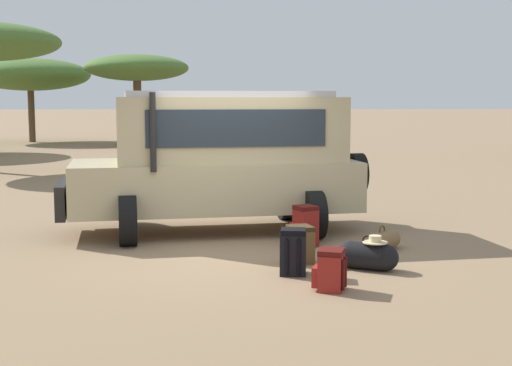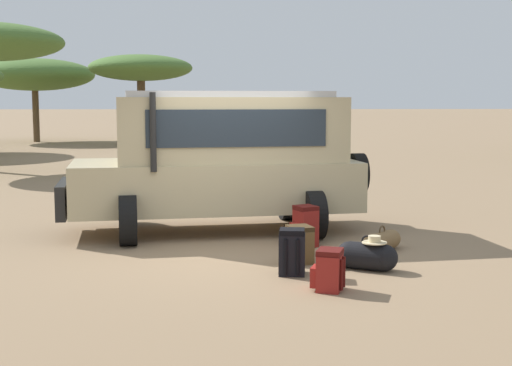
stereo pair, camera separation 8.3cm
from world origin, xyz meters
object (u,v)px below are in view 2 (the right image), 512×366
at_px(backpack_beside_front_wheel, 299,245).
at_px(acacia_tree_right_mid, 141,68).
at_px(safari_vehicle, 222,158).
at_px(backpack_near_rear_wheel, 329,270).
at_px(backpack_cluster_center, 305,227).
at_px(duffel_bag_low_black_case, 367,256).
at_px(duffel_bag_soft_canvas, 382,241).
at_px(backpack_outermost, 292,252).
at_px(acacia_tree_left_mid, 34,75).

height_order(backpack_beside_front_wheel, acacia_tree_right_mid, acacia_tree_right_mid).
bearing_deg(safari_vehicle, backpack_near_rear_wheel, -72.79).
distance_m(backpack_beside_front_wheel, acacia_tree_right_mid, 27.05).
bearing_deg(backpack_cluster_center, backpack_near_rear_wheel, -91.04).
distance_m(safari_vehicle, backpack_near_rear_wheel, 4.33).
distance_m(duffel_bag_low_black_case, duffel_bag_soft_canvas, 1.27).
bearing_deg(backpack_outermost, duffel_bag_low_black_case, 11.51).
xyz_separation_m(backpack_outermost, duffel_bag_low_black_case, (1.05, 0.21, -0.11)).
bearing_deg(backpack_outermost, backpack_cluster_center, 77.41).
relative_size(safari_vehicle, backpack_outermost, 8.90).
distance_m(backpack_outermost, acacia_tree_left_mid, 32.36).
height_order(backpack_outermost, acacia_tree_left_mid, acacia_tree_left_mid).
distance_m(backpack_near_rear_wheel, duffel_bag_soft_canvas, 2.49).
relative_size(backpack_beside_front_wheel, duffel_bag_soft_canvas, 0.75).
bearing_deg(backpack_outermost, backpack_near_rear_wheel, -66.11).
bearing_deg(safari_vehicle, acacia_tree_left_mid, 109.78).
xyz_separation_m(backpack_outermost, acacia_tree_right_mid, (-4.62, 27.06, 3.54)).
bearing_deg(safari_vehicle, backpack_outermost, -74.56).
height_order(backpack_cluster_center, acacia_tree_right_mid, acacia_tree_right_mid).
height_order(backpack_outermost, acacia_tree_right_mid, acacia_tree_right_mid).
xyz_separation_m(backpack_cluster_center, acacia_tree_left_mid, (-11.06, 28.56, 3.31)).
bearing_deg(backpack_cluster_center, duffel_bag_low_black_case, -68.02).
relative_size(backpack_cluster_center, duffel_bag_soft_canvas, 0.91).
bearing_deg(backpack_outermost, safari_vehicle, 105.44).
bearing_deg(duffel_bag_low_black_case, duffel_bag_soft_canvas, 67.55).
xyz_separation_m(safari_vehicle, duffel_bag_soft_canvas, (2.42, -1.82, -1.15)).
bearing_deg(acacia_tree_right_mid, backpack_beside_front_wheel, -79.71).
xyz_separation_m(backpack_cluster_center, duffel_bag_soft_canvas, (1.13, -0.43, -0.17)).
xyz_separation_m(backpack_near_rear_wheel, duffel_bag_low_black_case, (0.69, 1.02, -0.05)).
distance_m(duffel_bag_soft_canvas, acacia_tree_right_mid, 26.66).
height_order(backpack_outermost, duffel_bag_soft_canvas, backpack_outermost).
bearing_deg(acacia_tree_right_mid, backpack_near_rear_wheel, -79.88).
bearing_deg(acacia_tree_right_mid, backpack_outermost, -80.32).
relative_size(backpack_cluster_center, backpack_outermost, 1.05).
xyz_separation_m(duffel_bag_low_black_case, acacia_tree_right_mid, (-5.67, 26.85, 3.65)).
distance_m(backpack_outermost, duffel_bag_low_black_case, 1.08).
bearing_deg(acacia_tree_left_mid, safari_vehicle, -70.22).
bearing_deg(acacia_tree_left_mid, duffel_bag_soft_canvas, -67.20).
relative_size(backpack_cluster_center, backpack_near_rear_wheel, 1.27).
relative_size(backpack_near_rear_wheel, backpack_outermost, 0.83).
xyz_separation_m(backpack_beside_front_wheel, duffel_bag_low_black_case, (0.88, -0.47, -0.07)).
xyz_separation_m(duffel_bag_low_black_case, acacia_tree_left_mid, (-11.71, 30.16, 3.43)).
height_order(safari_vehicle, backpack_beside_front_wheel, safari_vehicle).
height_order(duffel_bag_low_black_case, duffel_bag_soft_canvas, duffel_bag_low_black_case).
bearing_deg(acacia_tree_right_mid, duffel_bag_soft_canvas, -76.53).
xyz_separation_m(backpack_cluster_center, backpack_outermost, (-0.40, -1.81, -0.02)).
height_order(safari_vehicle, backpack_near_rear_wheel, safari_vehicle).
xyz_separation_m(duffel_bag_soft_canvas, acacia_tree_left_mid, (-12.19, 28.99, 3.48)).
bearing_deg(backpack_beside_front_wheel, backpack_outermost, -104.24).
bearing_deg(duffel_bag_low_black_case, safari_vehicle, 122.89).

